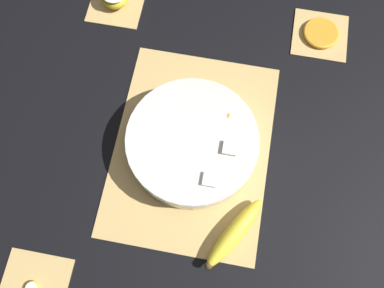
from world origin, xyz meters
TOP-DOWN VIEW (x-y plane):
  - ground_plane at (0.00, 0.00)m, footprint 6.00×6.00m
  - bamboo_mat_center at (-0.00, 0.00)m, footprint 0.48×0.35m
  - coaster_mat_near_right at (0.36, -0.27)m, footprint 0.14×0.14m
  - coaster_mat_far_left at (-0.36, 0.27)m, footprint 0.14×0.14m
  - coaster_mat_far_right at (0.36, 0.27)m, footprint 0.14×0.14m
  - fruit_salad_bowl at (-0.00, -0.00)m, footprint 0.29×0.29m
  - whole_banana at (-0.18, -0.12)m, footprint 0.17×0.12m
  - orange_slice_whole at (0.36, -0.27)m, footprint 0.09×0.09m
  - banana_coin_single at (-0.36, 0.27)m, footprint 0.03×0.03m

SIDE VIEW (x-z plane):
  - ground_plane at x=0.00m, z-range 0.00..0.00m
  - coaster_mat_near_right at x=0.36m, z-range 0.00..0.01m
  - coaster_mat_far_left at x=-0.36m, z-range 0.00..0.01m
  - coaster_mat_far_right at x=0.36m, z-range 0.00..0.01m
  - bamboo_mat_center at x=0.00m, z-range 0.00..0.01m
  - banana_coin_single at x=-0.36m, z-range 0.01..0.01m
  - orange_slice_whole at x=0.36m, z-range 0.01..0.02m
  - whole_banana at x=-0.18m, z-range 0.01..0.04m
  - fruit_salad_bowl at x=0.00m, z-range 0.01..0.08m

